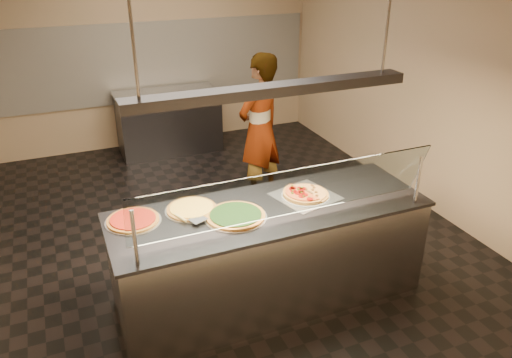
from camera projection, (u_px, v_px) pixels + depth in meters
name	position (u px, v px, depth m)	size (l,w,h in m)	color
ground	(223.00, 228.00, 5.74)	(5.00, 6.00, 0.02)	black
wall_back	(155.00, 48.00, 7.59)	(5.00, 0.02, 3.00)	tan
wall_front	(407.00, 255.00, 2.58)	(5.00, 0.02, 3.00)	tan
wall_right	(418.00, 77.00, 5.96)	(0.02, 6.00, 3.00)	tan
tile_band	(156.00, 62.00, 7.65)	(4.90, 0.02, 1.20)	silver
serving_counter	(269.00, 254.00, 4.42)	(2.72, 0.94, 0.93)	#B7B7BC
sneeze_guard	(289.00, 194.00, 3.81)	(2.48, 0.18, 0.54)	#B7B7BC
perforated_tray	(305.00, 195.00, 4.42)	(0.59, 0.59, 0.01)	silver
half_pizza_pepperoni	(296.00, 194.00, 4.37)	(0.30, 0.44, 0.05)	#905B24
half_pizza_sausage	(315.00, 191.00, 4.44)	(0.30, 0.44, 0.04)	#905B24
pizza_spinach	(235.00, 215.00, 4.07)	(0.52, 0.52, 0.03)	silver
pizza_cheese	(191.00, 208.00, 4.18)	(0.45, 0.45, 0.03)	silver
pizza_tomato	(133.00, 220.00, 4.01)	(0.45, 0.45, 0.03)	silver
pizza_spatula	(188.00, 218.00, 4.01)	(0.24, 0.22, 0.02)	#B7B7BC
prep_table	(169.00, 122.00, 7.66)	(1.54, 0.74, 0.93)	#343439
worker	(260.00, 129.00, 6.02)	(0.67, 0.44, 1.84)	#2A242F
heat_lamp_housing	(272.00, 90.00, 3.78)	(2.30, 0.18, 0.08)	#343439
lamp_rod_left	(131.00, 23.00, 3.20)	(0.02, 0.02, 1.01)	#B7B7BC
lamp_rod_right	(389.00, 8.00, 3.90)	(0.02, 0.02, 1.01)	#B7B7BC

